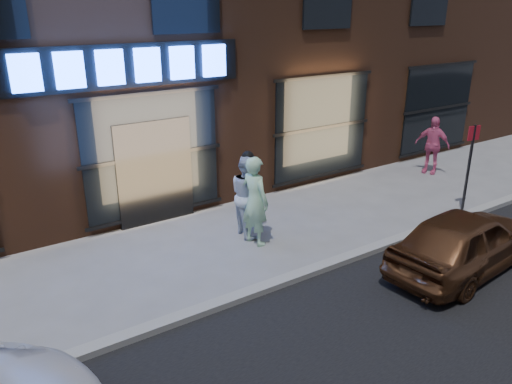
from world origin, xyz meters
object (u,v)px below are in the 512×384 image
man_bowtie (255,201)px  sign_post (470,160)px  man_cap (248,195)px  passerby (432,145)px  gold_sedan (465,241)px

man_bowtie → sign_post: bearing=-115.1°
man_cap → sign_post: bearing=-100.4°
man_bowtie → sign_post: 5.43m
passerby → gold_sedan: (-4.41, -4.22, -0.25)m
passerby → gold_sedan: size_ratio=0.48×
man_bowtie → sign_post: (5.24, -1.39, 0.35)m
man_cap → sign_post: (5.10, -1.86, 0.40)m
man_bowtie → gold_sedan: bearing=-150.4°
man_bowtie → gold_sedan: 4.16m
man_bowtie → passerby: (7.06, 1.04, -0.10)m
man_bowtie → man_cap: size_ratio=1.06×
man_cap → sign_post: size_ratio=0.84×
passerby → sign_post: sign_post is taller
man_cap → gold_sedan: 4.44m
gold_sedan → sign_post: (2.59, 1.79, 0.70)m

